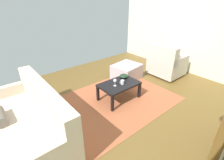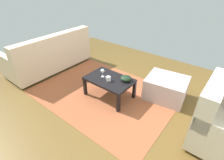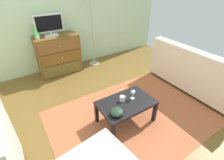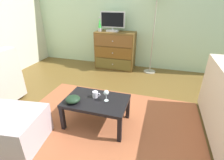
# 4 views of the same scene
# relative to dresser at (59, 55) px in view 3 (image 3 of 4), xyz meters

# --- Properties ---
(ground_plane) EXTENTS (5.57, 5.06, 0.05)m
(ground_plane) POSITION_rel_dresser_xyz_m (0.28, -1.98, -0.48)
(ground_plane) COLOR brown
(wall_accent_rear) EXTENTS (5.57, 0.12, 2.80)m
(wall_accent_rear) POSITION_rel_dresser_xyz_m (0.28, 0.31, 0.95)
(wall_accent_rear) COLOR beige
(wall_accent_rear) RESTS_ON ground_plane
(area_rug) EXTENTS (2.60, 1.90, 0.01)m
(area_rug) POSITION_rel_dresser_xyz_m (0.48, -2.18, -0.45)
(area_rug) COLOR #A55636
(area_rug) RESTS_ON ground_plane
(dresser) EXTENTS (0.95, 0.49, 0.90)m
(dresser) POSITION_rel_dresser_xyz_m (0.00, 0.00, 0.00)
(dresser) COLOR brown
(dresser) RESTS_ON ground_plane
(tv) EXTENTS (0.58, 0.18, 0.45)m
(tv) POSITION_rel_dresser_xyz_m (-0.08, 0.02, 0.68)
(tv) COLOR silver
(tv) RESTS_ON dresser
(lava_lamp) EXTENTS (0.09, 0.09, 0.33)m
(lava_lamp) POSITION_rel_dresser_xyz_m (-0.38, -0.04, 0.60)
(lava_lamp) COLOR #B7B7BC
(lava_lamp) RESTS_ON dresser
(coffee_table) EXTENTS (0.84, 0.55, 0.39)m
(coffee_table) POSITION_rel_dresser_xyz_m (0.35, -2.18, -0.11)
(coffee_table) COLOR black
(coffee_table) RESTS_ON ground_plane
(wine_glass) EXTENTS (0.07, 0.07, 0.16)m
(wine_glass) POSITION_rel_dresser_xyz_m (0.49, -2.16, 0.05)
(wine_glass) COLOR silver
(wine_glass) RESTS_ON coffee_table
(mug) EXTENTS (0.11, 0.08, 0.08)m
(mug) POSITION_rel_dresser_xyz_m (0.32, -2.12, -0.02)
(mug) COLOR silver
(mug) RESTS_ON coffee_table
(bowl_decorative) EXTENTS (0.19, 0.19, 0.09)m
(bowl_decorative) POSITION_rel_dresser_xyz_m (0.08, -2.32, -0.02)
(bowl_decorative) COLOR #1A2F1E
(bowl_decorative) RESTS_ON coffee_table
(couch_large) EXTENTS (0.85, 1.92, 0.88)m
(couch_large) POSITION_rel_dresser_xyz_m (2.15, -2.19, -0.11)
(couch_large) COLOR #332319
(couch_large) RESTS_ON ground_plane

